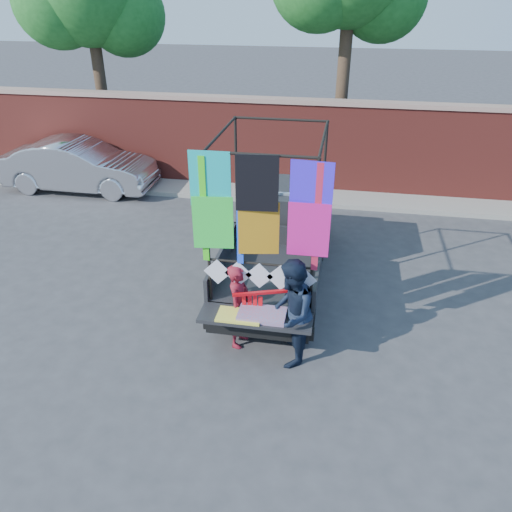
% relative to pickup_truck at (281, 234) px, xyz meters
% --- Properties ---
extents(ground, '(90.00, 90.00, 0.00)m').
position_rel_pickup_truck_xyz_m(ground, '(-0.08, -2.20, -0.83)').
color(ground, '#38383A').
rests_on(ground, ground).
extents(brick_wall, '(30.00, 0.45, 2.61)m').
position_rel_pickup_truck_xyz_m(brick_wall, '(-0.08, 4.80, 0.49)').
color(brick_wall, maroon).
rests_on(brick_wall, ground).
extents(curb, '(30.00, 1.20, 0.12)m').
position_rel_pickup_truck_xyz_m(curb, '(-0.08, 4.10, -0.77)').
color(curb, gray).
rests_on(curb, ground).
extents(pickup_truck, '(2.10, 5.27, 3.32)m').
position_rel_pickup_truck_xyz_m(pickup_truck, '(0.00, 0.00, 0.00)').
color(pickup_truck, black).
rests_on(pickup_truck, ground).
extents(sedan, '(4.43, 1.56, 1.46)m').
position_rel_pickup_truck_xyz_m(sedan, '(-6.41, 3.62, -0.11)').
color(sedan, '#B5B6BD').
rests_on(sedan, ground).
extents(woman, '(0.44, 0.59, 1.50)m').
position_rel_pickup_truck_xyz_m(woman, '(-0.34, -2.60, -0.08)').
color(woman, maroon).
rests_on(woman, ground).
extents(man, '(0.69, 0.89, 1.81)m').
position_rel_pickup_truck_xyz_m(man, '(0.55, -2.88, 0.07)').
color(man, '#131D30').
rests_on(man, ground).
extents(streamer_bundle, '(0.97, 0.38, 0.69)m').
position_rel_pickup_truck_xyz_m(streamer_bundle, '(-0.01, -2.75, 0.11)').
color(streamer_bundle, red).
rests_on(streamer_bundle, ground).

